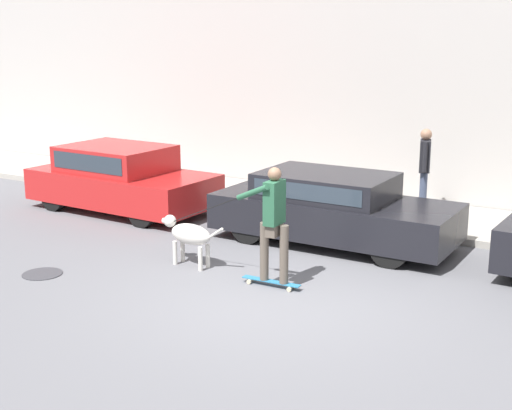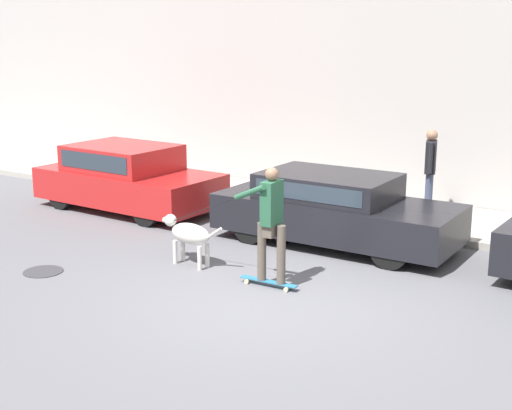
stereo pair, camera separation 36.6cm
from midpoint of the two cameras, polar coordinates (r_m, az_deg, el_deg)
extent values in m
plane|color=slate|center=(10.03, -0.02, -7.58)|extent=(36.00, 36.00, 0.00)
cube|color=#B2ADA8|center=(15.45, 12.74, 10.75)|extent=(32.00, 0.30, 5.89)
cube|color=#A39E93|center=(14.54, 10.43, -0.80)|extent=(30.00, 2.49, 0.13)
cylinder|color=black|center=(14.97, -5.79, 0.71)|extent=(0.61, 0.22, 0.61)
cylinder|color=black|center=(13.80, -9.85, -0.52)|extent=(0.61, 0.22, 0.61)
cylinder|color=black|center=(16.56, -12.43, 1.71)|extent=(0.61, 0.22, 0.61)
cylinder|color=black|center=(15.52, -16.53, 0.68)|extent=(0.61, 0.22, 0.61)
cube|color=#B21E1E|center=(15.13, -11.29, 1.44)|extent=(4.00, 1.97, 0.65)
cube|color=#B21E1E|center=(15.13, -11.83, 3.68)|extent=(2.18, 1.72, 0.53)
cube|color=#28333D|center=(14.56, -14.08, 3.28)|extent=(1.86, 0.08, 0.34)
cylinder|color=black|center=(12.76, 12.16, -1.70)|extent=(0.65, 0.20, 0.65)
cylinder|color=black|center=(11.43, 9.77, -3.39)|extent=(0.65, 0.20, 0.65)
cylinder|color=black|center=(13.78, 1.81, -0.26)|extent=(0.65, 0.20, 0.65)
cylinder|color=black|center=(12.56, -1.44, -1.64)|extent=(0.65, 0.20, 0.65)
cube|color=black|center=(12.53, 5.43, -0.87)|extent=(4.24, 1.74, 0.63)
cube|color=black|center=(12.48, 4.79, 1.58)|extent=(2.27, 1.55, 0.43)
cube|color=#28333D|center=(11.80, 3.14, 1.01)|extent=(1.99, 0.03, 0.28)
cylinder|color=beige|center=(11.54, -7.40, -3.82)|extent=(0.07, 0.07, 0.39)
cylinder|color=beige|center=(11.67, -6.79, -3.61)|extent=(0.07, 0.07, 0.39)
cylinder|color=beige|center=(11.19, -5.41, -4.32)|extent=(0.07, 0.07, 0.39)
cylinder|color=beige|center=(11.32, -4.80, -4.09)|extent=(0.07, 0.07, 0.39)
ellipsoid|color=beige|center=(11.33, -6.16, -2.35)|extent=(0.79, 0.41, 0.33)
sphere|color=beige|center=(11.59, -7.79, -1.27)|extent=(0.20, 0.20, 0.20)
cylinder|color=beige|center=(11.65, -8.11, -1.28)|extent=(0.12, 0.10, 0.09)
cylinder|color=beige|center=(10.98, -4.23, -2.28)|extent=(0.31, 0.07, 0.23)
cylinder|color=beige|center=(10.62, -1.56, -6.16)|extent=(0.07, 0.03, 0.07)
cylinder|color=beige|center=(10.74, -1.15, -5.93)|extent=(0.07, 0.03, 0.07)
cylinder|color=beige|center=(10.32, 1.64, -6.77)|extent=(0.07, 0.03, 0.07)
cylinder|color=beige|center=(10.44, 2.03, -6.52)|extent=(0.07, 0.03, 0.07)
cube|color=teal|center=(10.51, 0.22, -6.12)|extent=(0.93, 0.14, 0.02)
cylinder|color=brown|center=(10.42, -0.34, -3.73)|extent=(0.13, 0.13, 0.87)
cylinder|color=brown|center=(10.28, 1.24, -3.99)|extent=(0.13, 0.13, 0.87)
cube|color=brown|center=(10.25, 0.45, -2.00)|extent=(0.16, 0.29, 0.17)
cube|color=#235138|center=(10.15, 0.45, 0.19)|extent=(0.19, 0.37, 0.63)
sphere|color=brown|center=(10.06, 0.45, 2.49)|extent=(0.19, 0.19, 0.19)
cylinder|color=#235138|center=(10.35, 1.05, 0.26)|extent=(0.08, 0.08, 0.60)
cylinder|color=#235138|center=(10.11, -1.32, 1.00)|extent=(0.59, 0.20, 0.31)
cylinder|color=black|center=(10.95, -5.26, -0.47)|extent=(1.51, 0.34, 0.67)
cylinder|color=#3D4760|center=(14.48, 12.51, 1.04)|extent=(0.15, 0.15, 0.85)
cylinder|color=#3D4760|center=(14.32, 12.50, 0.90)|extent=(0.15, 0.15, 0.85)
cube|color=black|center=(14.26, 12.66, 3.86)|extent=(0.31, 0.45, 0.62)
cylinder|color=black|center=(14.50, 12.68, 4.08)|extent=(0.09, 0.09, 0.59)
cylinder|color=black|center=(14.01, 12.64, 3.75)|extent=(0.09, 0.09, 0.59)
sphere|color=#997056|center=(14.20, 12.74, 5.53)|extent=(0.22, 0.22, 0.22)
cube|color=#1E569E|center=(14.58, 12.59, 2.44)|extent=(0.18, 0.32, 0.26)
cylinder|color=#38383D|center=(11.58, -17.60, -5.28)|extent=(0.61, 0.61, 0.01)
camera|label=1|loc=(0.18, -90.92, -0.22)|focal=50.00mm
camera|label=2|loc=(0.18, 89.08, 0.22)|focal=50.00mm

